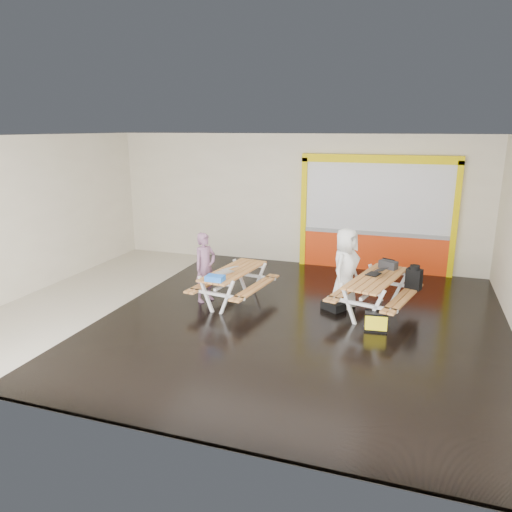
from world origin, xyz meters
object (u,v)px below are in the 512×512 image
(person_left, at_px, (205,267))
(laptop_right, at_px, (376,272))
(picnic_table_left, at_px, (234,278))
(fluke_bag, at_px, (376,321))
(backpack, at_px, (414,278))
(laptop_left, at_px, (226,271))
(toolbox, at_px, (388,265))
(blue_pouch, at_px, (215,278))
(dark_case, at_px, (333,306))
(picnic_table_right, at_px, (376,286))
(person_right, at_px, (345,269))

(person_left, bearing_deg, laptop_right, -55.63)
(picnic_table_left, bearing_deg, fluke_bag, -10.63)
(picnic_table_left, xyz_separation_m, backpack, (3.60, 0.77, 0.15))
(laptop_left, xyz_separation_m, toolbox, (3.14, 1.25, 0.08))
(picnic_table_left, height_order, fluke_bag, picnic_table_left)
(fluke_bag, bearing_deg, blue_pouch, -175.80)
(laptop_left, bearing_deg, dark_case, 12.27)
(picnic_table_left, xyz_separation_m, blue_pouch, (-0.08, -0.79, 0.23))
(dark_case, bearing_deg, backpack, 19.64)
(picnic_table_left, relative_size, picnic_table_right, 0.90)
(laptop_left, distance_m, blue_pouch, 0.55)
(person_right, bearing_deg, blue_pouch, 136.36)
(blue_pouch, xyz_separation_m, fluke_bag, (3.08, 0.23, -0.59))
(person_left, distance_m, dark_case, 2.79)
(blue_pouch, height_order, toolbox, toolbox)
(person_left, height_order, person_right, person_right)
(picnic_table_left, bearing_deg, laptop_left, -105.64)
(person_right, height_order, laptop_left, person_right)
(person_left, relative_size, toolbox, 3.64)
(laptop_left, bearing_deg, toolbox, 21.63)
(person_left, xyz_separation_m, toolbox, (3.67, 1.11, 0.09))
(backpack, bearing_deg, dark_case, -160.36)
(person_right, relative_size, fluke_bag, 3.91)
(laptop_left, bearing_deg, picnic_table_left, 74.36)
(person_left, height_order, laptop_right, person_left)
(person_left, distance_m, laptop_left, 0.55)
(backpack, xyz_separation_m, fluke_bag, (-0.60, -1.33, -0.50))
(backpack, bearing_deg, blue_pouch, -157.12)
(picnic_table_right, bearing_deg, backpack, 32.53)
(picnic_table_left, relative_size, person_left, 1.37)
(person_right, xyz_separation_m, laptop_left, (-2.32, -0.77, -0.03))
(toolbox, height_order, dark_case, toolbox)
(laptop_left, relative_size, laptop_right, 1.09)
(picnic_table_right, relative_size, laptop_right, 5.11)
(picnic_table_left, bearing_deg, blue_pouch, -95.98)
(fluke_bag, bearing_deg, toolbox, 87.38)
(person_left, bearing_deg, laptop_left, -78.88)
(toolbox, bearing_deg, picnic_table_left, -161.94)
(dark_case, bearing_deg, laptop_right, 16.57)
(picnic_table_left, xyz_separation_m, person_right, (2.25, 0.53, 0.26))
(blue_pouch, bearing_deg, dark_case, 25.05)
(fluke_bag, bearing_deg, backpack, 65.68)
(picnic_table_left, height_order, dark_case, picnic_table_left)
(dark_case, bearing_deg, blue_pouch, -154.95)
(laptop_right, relative_size, dark_case, 1.03)
(picnic_table_left, distance_m, person_left, 0.65)
(laptop_right, bearing_deg, toolbox, 69.60)
(person_right, xyz_separation_m, backpack, (1.35, 0.24, -0.12))
(backpack, xyz_separation_m, dark_case, (-1.51, -0.54, -0.59))
(person_left, bearing_deg, person_right, -52.35)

